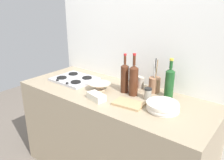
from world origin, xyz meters
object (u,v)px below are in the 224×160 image
Objects in this scene: plate_stack at (163,106)px; wine_bottle_mid_left at (125,77)px; stovetop_hob at (74,79)px; cutting_board at (129,104)px; wine_bottle_leftmost at (169,82)px; mixing_bowl at (100,86)px; butter_dish at (96,97)px; utensil_crock at (154,84)px; wine_bottle_mid_right at (134,80)px; condiment_jar_front at (133,85)px; condiment_jar_rear at (141,82)px; condiment_jar_spare at (148,94)px.

plate_stack is 0.46m from wine_bottle_mid_left.
wine_bottle_mid_left is at bearing 6.71° from stovetop_hob.
wine_bottle_leftmost is at bearing 59.82° from cutting_board.
mixing_bowl is 1.25× the size of butter_dish.
utensil_crock is at bearing 84.96° from cutting_board.
wine_bottle_mid_right is at bearing 162.82° from plate_stack.
condiment_jar_front is 0.84× the size of condiment_jar_rear.
wine_bottle_mid_right is 0.22m from utensil_crock.
butter_dish is 1.80× the size of condiment_jar_front.
wine_bottle_mid_right reaches higher than stovetop_hob.
plate_stack is 0.71× the size of wine_bottle_mid_left.
wine_bottle_leftmost is 0.35m from condiment_jar_front.
cutting_board is (0.26, 0.09, -0.02)m from butter_dish.
stovetop_hob is 1.11× the size of wine_bottle_mid_right.
stovetop_hob is at bearing -158.98° from condiment_jar_rear.
wine_bottle_mid_right is at bearing 112.76° from cutting_board.
condiment_jar_front reaches higher than mixing_bowl.
wine_bottle_mid_left is 0.31m from butter_dish.
wine_bottle_mid_left is 0.13m from condiment_jar_front.
wine_bottle_leftmost is 0.92× the size of wine_bottle_mid_right.
wine_bottle_leftmost is 1.43× the size of cutting_board.
wine_bottle_mid_left is 0.95× the size of wine_bottle_mid_right.
utensil_crock is 3.43× the size of condiment_jar_front.
utensil_crock is 2.88× the size of condiment_jar_rear.
utensil_crock is 0.36m from cutting_board.
wine_bottle_mid_left is 1.12× the size of utensil_crock.
condiment_jar_rear is at bearing 72.54° from butter_dish.
condiment_jar_front is at bearing -112.58° from condiment_jar_rear.
condiment_jar_rear reaches higher than mixing_bowl.
wine_bottle_mid_left is at bearing 132.42° from cutting_board.
plate_stack is 0.45m from condiment_jar_front.
mixing_bowl is at bearing -5.85° from stovetop_hob.
mixing_bowl is at bearing -146.37° from utensil_crock.
wine_bottle_mid_right reaches higher than condiment_jar_rear.
condiment_jar_front is 0.09m from condiment_jar_rear.
stovetop_hob is 0.82m from utensil_crock.
wine_bottle_mid_left is 3.85× the size of condiment_jar_front.
condiment_jar_front is (0.03, 0.10, -0.09)m from wine_bottle_mid_left.
condiment_jar_spare is at bearing -3.33° from wine_bottle_mid_left.
wine_bottle_mid_left is (0.57, 0.07, 0.12)m from stovetop_hob.
butter_dish is 0.48m from condiment_jar_rear.
butter_dish is 0.52× the size of utensil_crock.
wine_bottle_mid_left is at bearing -105.06° from condiment_jar_front.
stovetop_hob is 2.00× the size of mixing_bowl.
wine_bottle_mid_left is (-0.36, -0.13, 0.00)m from wine_bottle_leftmost.
wine_bottle_mid_right reaches higher than utensil_crock.
mixing_bowl is 0.87× the size of cutting_board.
wine_bottle_mid_right is at bearing -55.08° from condiment_jar_front.
cutting_board is (-0.25, -0.08, -0.02)m from plate_stack.
cutting_board is at bearing -95.04° from utensil_crock.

